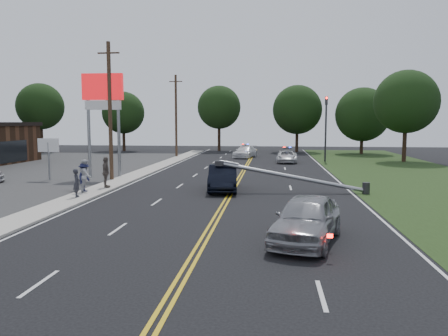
# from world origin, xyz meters

# --- Properties ---
(ground) EXTENTS (120.00, 120.00, 0.00)m
(ground) POSITION_xyz_m (0.00, 0.00, 0.00)
(ground) COLOR black
(ground) RESTS_ON ground
(sidewalk) EXTENTS (1.80, 70.00, 0.12)m
(sidewalk) POSITION_xyz_m (-8.40, 10.00, 0.06)
(sidewalk) COLOR #ADA89C
(sidewalk) RESTS_ON ground
(grass_verge) EXTENTS (12.00, 80.00, 0.01)m
(grass_verge) POSITION_xyz_m (13.50, 10.00, 0.01)
(grass_verge) COLOR #203414
(grass_verge) RESTS_ON ground
(centerline_yellow) EXTENTS (0.36, 80.00, 0.00)m
(centerline_yellow) POSITION_xyz_m (0.00, 10.00, 0.01)
(centerline_yellow) COLOR gold
(centerline_yellow) RESTS_ON ground
(pylon_sign) EXTENTS (3.20, 0.35, 8.00)m
(pylon_sign) POSITION_xyz_m (-10.50, 14.00, 6.00)
(pylon_sign) COLOR gray
(pylon_sign) RESTS_ON ground
(small_sign) EXTENTS (1.60, 0.14, 3.10)m
(small_sign) POSITION_xyz_m (-14.00, 12.00, 2.33)
(small_sign) COLOR gray
(small_sign) RESTS_ON ground
(traffic_signal) EXTENTS (0.28, 0.41, 7.05)m
(traffic_signal) POSITION_xyz_m (8.30, 30.00, 4.21)
(traffic_signal) COLOR #2D2D30
(traffic_signal) RESTS_ON ground
(fallen_streetlight) EXTENTS (9.36, 0.44, 1.91)m
(fallen_streetlight) POSITION_xyz_m (4.19, 8.00, 0.92)
(fallen_streetlight) COLOR #2D2D30
(fallen_streetlight) RESTS_ON ground
(utility_pole_mid) EXTENTS (1.60, 0.28, 10.00)m
(utility_pole_mid) POSITION_xyz_m (-9.20, 12.00, 5.08)
(utility_pole_mid) COLOR #382619
(utility_pole_mid) RESTS_ON ground
(utility_pole_far) EXTENTS (1.60, 0.28, 10.00)m
(utility_pole_far) POSITION_xyz_m (-9.20, 34.00, 5.08)
(utility_pole_far) COLOR #382619
(utility_pole_far) RESTS_ON ground
(tree_4) EXTENTS (6.53, 6.53, 9.78)m
(tree_4) POSITION_xyz_m (-30.19, 40.46, 6.51)
(tree_4) COLOR black
(tree_4) RESTS_ON ground
(tree_5) EXTENTS (6.23, 6.23, 8.82)m
(tree_5) POSITION_xyz_m (-19.55, 44.67, 5.70)
(tree_5) COLOR black
(tree_5) RESTS_ON ground
(tree_6) EXTENTS (6.45, 6.45, 9.73)m
(tree_6) POSITION_xyz_m (-5.42, 46.65, 6.49)
(tree_6) COLOR black
(tree_6) RESTS_ON ground
(tree_7) EXTENTS (7.07, 7.07, 9.62)m
(tree_7) POSITION_xyz_m (6.09, 45.48, 6.08)
(tree_7) COLOR black
(tree_7) RESTS_ON ground
(tree_8) EXTENTS (7.28, 7.28, 8.97)m
(tree_8) POSITION_xyz_m (14.62, 42.35, 5.32)
(tree_8) COLOR black
(tree_8) RESTS_ON ground
(tree_9) EXTENTS (6.81, 6.81, 9.89)m
(tree_9) POSITION_xyz_m (16.82, 30.64, 6.48)
(tree_9) COLOR black
(tree_9) RESTS_ON ground
(crashed_sedan) EXTENTS (2.17, 5.07, 1.63)m
(crashed_sedan) POSITION_xyz_m (-0.59, 8.37, 0.81)
(crashed_sedan) COLOR black
(crashed_sedan) RESTS_ON ground
(waiting_sedan) EXTENTS (3.28, 5.31, 1.69)m
(waiting_sedan) POSITION_xyz_m (3.71, -3.05, 0.84)
(waiting_sedan) COLOR gray
(waiting_sedan) RESTS_ON ground
(emergency_a) EXTENTS (2.28, 4.61, 1.26)m
(emergency_a) POSITION_xyz_m (4.10, 28.17, 0.63)
(emergency_a) COLOR silver
(emergency_a) RESTS_ON ground
(emergency_b) EXTENTS (3.09, 5.28, 1.44)m
(emergency_b) POSITION_xyz_m (-0.72, 34.18, 0.72)
(emergency_b) COLOR white
(emergency_b) RESTS_ON ground
(bystander_a) EXTENTS (0.54, 0.67, 1.58)m
(bystander_a) POSITION_xyz_m (-8.38, 4.46, 0.91)
(bystander_a) COLOR #26262E
(bystander_a) RESTS_ON sidewalk
(bystander_b) EXTENTS (0.97, 1.11, 1.96)m
(bystander_b) POSITION_xyz_m (-8.64, 6.23, 1.10)
(bystander_b) COLOR #B6B6BB
(bystander_b) RESTS_ON sidewalk
(bystander_c) EXTENTS (0.67, 1.15, 1.77)m
(bystander_c) POSITION_xyz_m (-8.71, 6.21, 1.01)
(bystander_c) COLOR #171A3A
(bystander_c) RESTS_ON sidewalk
(bystander_d) EXTENTS (0.72, 1.23, 1.97)m
(bystander_d) POSITION_xyz_m (-8.08, 8.03, 1.11)
(bystander_d) COLOR #60544C
(bystander_d) RESTS_ON sidewalk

